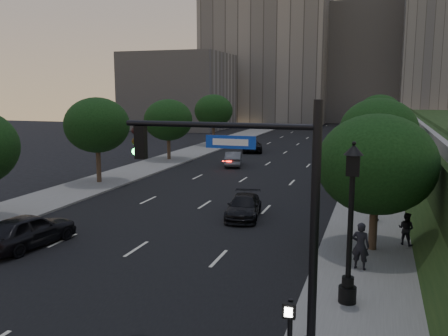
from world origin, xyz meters
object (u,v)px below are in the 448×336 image
(street_lamp, at_px, (350,231))
(sedan_near_right, at_px, (244,207))
(pedestrian_a, at_px, (360,246))
(sedan_far_right, at_px, (327,156))
(pedestrian_b, at_px, (406,229))
(sedan_far_left, at_px, (252,146))
(pedestrian_c, at_px, (376,207))
(traffic_signal_mast, at_px, (273,224))
(sedan_near_left, at_px, (28,230))
(sedan_mid_left, at_px, (234,159))

(street_lamp, distance_m, sedan_near_right, 11.92)
(pedestrian_a, bearing_deg, sedan_far_right, -70.39)
(sedan_near_right, distance_m, pedestrian_b, 9.01)
(sedan_far_left, distance_m, pedestrian_c, 30.99)
(traffic_signal_mast, relative_size, sedan_near_left, 1.49)
(traffic_signal_mast, bearing_deg, sedan_near_left, 157.49)
(street_lamp, distance_m, sedan_far_left, 40.76)
(street_lamp, bearing_deg, pedestrian_b, 73.06)
(pedestrian_c, bearing_deg, traffic_signal_mast, 91.21)
(street_lamp, distance_m, sedan_mid_left, 30.38)
(traffic_signal_mast, relative_size, sedan_far_left, 1.44)
(pedestrian_a, bearing_deg, traffic_signal_mast, 83.97)
(sedan_near_left, relative_size, pedestrian_b, 3.09)
(traffic_signal_mast, relative_size, pedestrian_c, 4.46)
(sedan_mid_left, xyz_separation_m, sedan_far_left, (-0.98, 10.80, -0.03))
(sedan_near_right, xyz_separation_m, pedestrian_c, (7.21, 1.06, 0.30))
(sedan_near_right, bearing_deg, pedestrian_a, -53.18)
(sedan_mid_left, distance_m, sedan_near_right, 18.79)
(sedan_near_left, relative_size, pedestrian_a, 2.46)
(sedan_near_left, distance_m, sedan_far_left, 36.71)
(traffic_signal_mast, bearing_deg, pedestrian_c, 79.68)
(sedan_near_left, distance_m, pedestrian_a, 14.88)
(sedan_near_left, bearing_deg, sedan_far_left, -83.06)
(sedan_near_right, relative_size, pedestrian_c, 2.80)
(sedan_near_left, height_order, pedestrian_c, pedestrian_c)
(sedan_near_right, bearing_deg, traffic_signal_mast, -79.74)
(sedan_mid_left, height_order, sedan_far_left, sedan_mid_left)
(sedan_mid_left, height_order, pedestrian_a, pedestrian_a)
(sedan_mid_left, bearing_deg, sedan_far_right, -165.51)
(sedan_far_right, relative_size, pedestrian_b, 2.91)
(sedan_far_left, bearing_deg, sedan_near_left, 73.38)
(pedestrian_c, bearing_deg, sedan_near_left, 42.43)
(street_lamp, bearing_deg, sedan_far_left, 109.28)
(traffic_signal_mast, xyz_separation_m, pedestrian_a, (2.10, 6.80, -2.56))
(pedestrian_b, bearing_deg, sedan_mid_left, -28.67)
(street_lamp, height_order, sedan_near_right, street_lamp)
(sedan_mid_left, bearing_deg, pedestrian_a, 103.73)
(traffic_signal_mast, bearing_deg, sedan_near_right, 108.91)
(pedestrian_c, bearing_deg, sedan_near_right, 19.91)
(sedan_near_left, height_order, pedestrian_a, pedestrian_a)
(pedestrian_a, bearing_deg, sedan_far_left, -57.56)
(street_lamp, height_order, sedan_near_left, street_lamp)
(sedan_near_right, relative_size, pedestrian_b, 2.88)
(sedan_far_right, relative_size, pedestrian_c, 2.82)
(pedestrian_a, bearing_deg, pedestrian_c, -82.84)
(sedan_near_left, relative_size, sedan_far_left, 0.97)
(sedan_far_right, height_order, pedestrian_c, pedestrian_c)
(sedan_far_left, height_order, pedestrian_b, pedestrian_b)
(street_lamp, distance_m, sedan_near_left, 14.74)
(sedan_mid_left, bearing_deg, sedan_far_left, -98.71)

